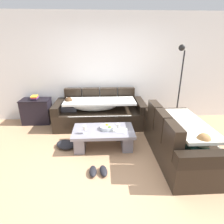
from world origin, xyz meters
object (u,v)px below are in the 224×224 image
at_px(wine_glass_near_left, 85,128).
at_px(pair_of_shoes, 98,171).
at_px(crumpled_garment, 66,144).
at_px(side_cabinet, 37,111).
at_px(book_stack_on_cabinet, 35,98).
at_px(couch_along_wall, 99,113).
at_px(fruit_bowl, 107,127).
at_px(floor_lamp, 179,81).
at_px(couch_near_window, 180,140).
at_px(open_magazine, 120,130).
at_px(wine_glass_near_right, 118,126).
at_px(coffee_table, 103,136).

bearing_deg(wine_glass_near_left, pair_of_shoes, -69.55).
height_order(pair_of_shoes, crumpled_garment, crumpled_garment).
distance_m(side_cabinet, book_stack_on_cabinet, 0.37).
bearing_deg(couch_along_wall, fruit_bowl, -80.00).
bearing_deg(floor_lamp, fruit_bowl, -150.48).
relative_size(couch_along_wall, wine_glass_near_left, 13.30).
height_order(side_cabinet, floor_lamp, floor_lamp).
bearing_deg(wine_glass_near_left, side_cabinet, 133.52).
bearing_deg(side_cabinet, pair_of_shoes, -52.54).
height_order(couch_near_window, pair_of_shoes, couch_near_window).
bearing_deg(couch_along_wall, side_cabinet, 171.98).
bearing_deg(open_magazine, wine_glass_near_left, -152.00).
xyz_separation_m(fruit_bowl, open_magazine, (0.23, -0.07, -0.03)).
height_order(couch_along_wall, fruit_bowl, couch_along_wall).
xyz_separation_m(wine_glass_near_left, open_magazine, (0.66, 0.10, -0.11)).
bearing_deg(floor_lamp, book_stack_on_cabinet, 175.66).
relative_size(side_cabinet, floor_lamp, 0.37).
height_order(fruit_bowl, crumpled_garment, fruit_bowl).
bearing_deg(couch_near_window, floor_lamp, -17.76).
xyz_separation_m(fruit_bowl, side_cabinet, (-1.80, 1.28, -0.10)).
distance_m(wine_glass_near_right, book_stack_on_cabinet, 2.44).
height_order(couch_near_window, wine_glass_near_right, couch_near_window).
xyz_separation_m(fruit_bowl, crumpled_garment, (-0.85, -0.00, -0.36)).
distance_m(wine_glass_near_left, floor_lamp, 2.56).
relative_size(coffee_table, open_magazine, 4.29).
bearing_deg(pair_of_shoes, coffee_table, 83.27).
bearing_deg(pair_of_shoes, wine_glass_near_left, 110.45).
distance_m(side_cabinet, floor_lamp, 3.66).
bearing_deg(couch_near_window, pair_of_shoes, 105.26).
distance_m(coffee_table, book_stack_on_cabinet, 2.19).
bearing_deg(book_stack_on_cabinet, wine_glass_near_right, -34.83).
distance_m(couch_near_window, open_magazine, 1.13).
distance_m(wine_glass_near_right, open_magazine, 0.13).
bearing_deg(side_cabinet, coffee_table, -37.06).
bearing_deg(crumpled_garment, fruit_bowl, 0.24).
distance_m(coffee_table, side_cabinet, 2.15).
relative_size(couch_near_window, crumpled_garment, 4.68).
relative_size(open_magazine, side_cabinet, 0.39).
height_order(couch_along_wall, coffee_table, couch_along_wall).
relative_size(couch_along_wall, side_cabinet, 3.07).
relative_size(coffee_table, pair_of_shoes, 3.79).
bearing_deg(fruit_bowl, wine_glass_near_left, -158.62).
xyz_separation_m(wine_glass_near_left, pair_of_shoes, (0.25, -0.67, -0.45)).
bearing_deg(wine_glass_near_left, book_stack_on_cabinet, 133.65).
bearing_deg(book_stack_on_cabinet, couch_along_wall, -7.79).
xyz_separation_m(coffee_table, side_cabinet, (-1.72, 1.30, 0.08)).
bearing_deg(couch_near_window, coffee_table, 73.36).
height_order(coffee_table, book_stack_on_cabinet, book_stack_on_cabinet).
relative_size(couch_along_wall, crumpled_garment, 5.52).
distance_m(pair_of_shoes, crumpled_garment, 1.07).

